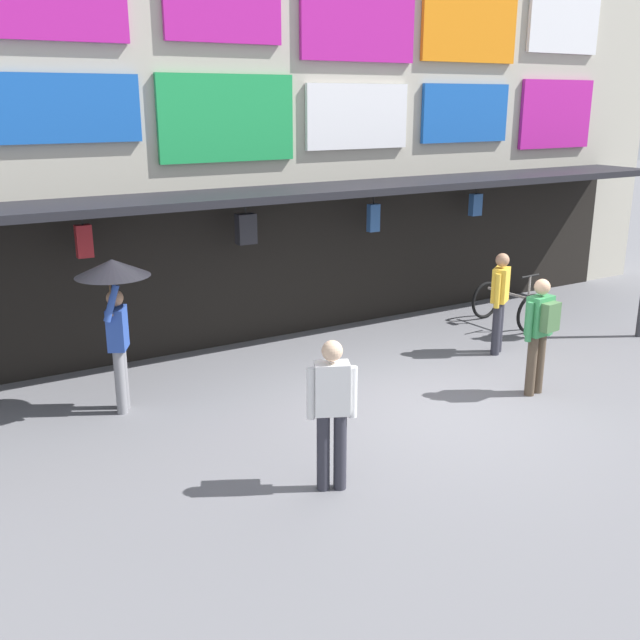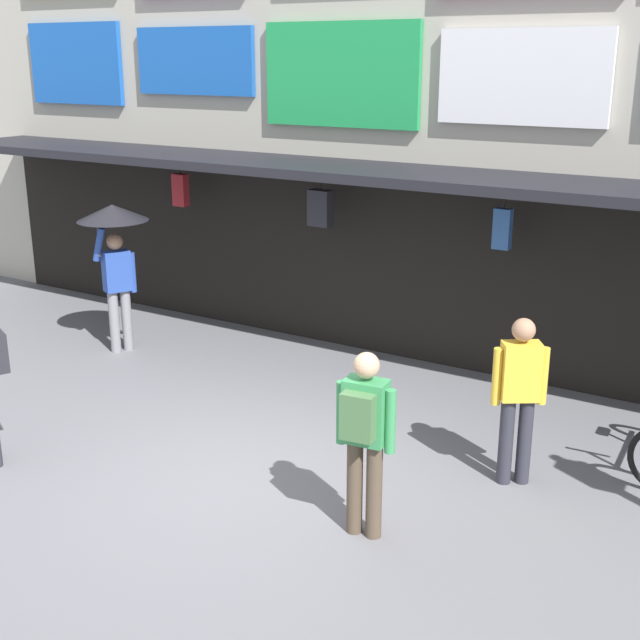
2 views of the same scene
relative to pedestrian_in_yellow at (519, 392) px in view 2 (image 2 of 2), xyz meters
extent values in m
plane|color=slate|center=(-2.30, -1.31, -0.95)|extent=(80.00, 80.00, 0.00)
cube|color=#B2AD9E|center=(-2.30, 3.29, 3.05)|extent=(18.00, 1.20, 8.00)
cube|color=black|center=(-2.30, 1.99, 1.65)|extent=(15.30, 1.40, 0.12)
cube|color=blue|center=(-8.45, 2.64, 2.91)|extent=(1.97, 0.08, 1.25)
cube|color=blue|center=(-5.99, 2.64, 2.96)|extent=(2.11, 0.08, 0.95)
cube|color=green|center=(-3.53, 2.64, 2.80)|extent=(2.30, 0.08, 1.34)
cube|color=white|center=(-1.07, 2.64, 2.80)|extent=(2.06, 0.08, 1.10)
cylinder|color=black|center=(-6.00, 2.22, 1.48)|extent=(0.02, 0.02, 0.22)
cube|color=maroon|center=(-6.00, 2.22, 1.14)|extent=(0.22, 0.13, 0.47)
cylinder|color=black|center=(-3.51, 2.11, 1.48)|extent=(0.02, 0.02, 0.23)
cube|color=#232328|center=(-3.51, 2.11, 1.12)|extent=(0.31, 0.18, 0.48)
cylinder|color=black|center=(-1.02, 2.17, 1.46)|extent=(0.02, 0.02, 0.26)
cube|color=#2D5693|center=(-1.02, 2.17, 1.09)|extent=(0.20, 0.12, 0.48)
cube|color=black|center=(-2.30, 2.67, 0.30)|extent=(15.30, 0.04, 2.50)
cylinder|color=#2D2D38|center=(0.08, 0.05, -0.51)|extent=(0.14, 0.14, 0.88)
cylinder|color=#2D2D38|center=(-0.08, -0.05, -0.51)|extent=(0.14, 0.14, 0.88)
cube|color=gold|center=(0.00, 0.00, 0.21)|extent=(0.42, 0.38, 0.56)
sphere|color=#A87A5B|center=(0.00, 0.00, 0.62)|extent=(0.22, 0.22, 0.22)
cylinder|color=gold|center=(0.18, 0.12, 0.16)|extent=(0.09, 0.09, 0.56)
cylinder|color=gold|center=(-0.18, -0.12, 0.16)|extent=(0.09, 0.09, 0.56)
cylinder|color=brown|center=(-0.88, -1.59, -0.51)|extent=(0.14, 0.14, 0.88)
cylinder|color=brown|center=(-0.70, -1.57, -0.51)|extent=(0.14, 0.14, 0.88)
cube|color=#388E51|center=(-0.79, -1.58, 0.21)|extent=(0.38, 0.26, 0.56)
sphere|color=tan|center=(-0.79, -1.58, 0.62)|extent=(0.22, 0.22, 0.22)
cylinder|color=#388E51|center=(-1.01, -1.61, 0.16)|extent=(0.09, 0.09, 0.56)
cylinder|color=#388E51|center=(-0.57, -1.56, 0.16)|extent=(0.09, 0.09, 0.56)
cube|color=#477042|center=(-0.77, -1.74, 0.23)|extent=(0.30, 0.19, 0.40)
cylinder|color=gray|center=(-5.96, 0.89, -0.51)|extent=(0.14, 0.14, 0.88)
cylinder|color=gray|center=(-6.04, 0.73, -0.51)|extent=(0.14, 0.14, 0.88)
cube|color=#28479E|center=(-6.00, 0.81, 0.21)|extent=(0.36, 0.42, 0.56)
sphere|color=#A87A5B|center=(-6.00, 0.81, 0.62)|extent=(0.22, 0.22, 0.22)
cylinder|color=#28479E|center=(-5.90, 1.01, 0.16)|extent=(0.09, 0.09, 0.56)
cylinder|color=#28479E|center=(-6.10, 0.62, 0.61)|extent=(0.23, 0.09, 0.48)
cylinder|color=#4C3823|center=(-6.10, 0.62, 0.72)|extent=(0.02, 0.02, 0.55)
cone|color=black|center=(-6.00, 0.81, 1.02)|extent=(0.96, 0.96, 0.22)
camera|label=1|loc=(-8.38, -8.42, 3.07)|focal=41.23mm
camera|label=2|loc=(2.26, -7.27, 3.05)|focal=47.17mm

